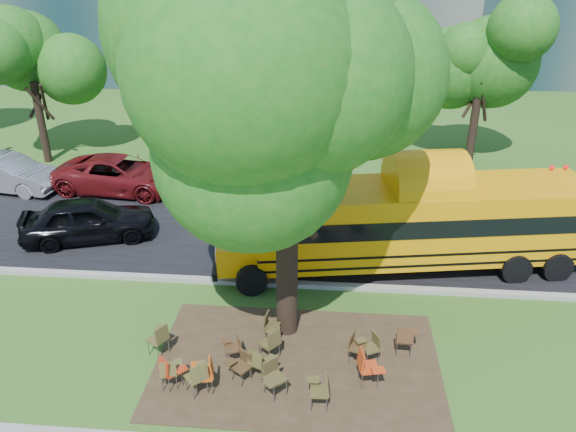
# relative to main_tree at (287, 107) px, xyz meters

# --- Properties ---
(ground) EXTENTS (160.00, 160.00, 0.00)m
(ground) POSITION_rel_main_tree_xyz_m (-0.62, -0.83, -6.13)
(ground) COLOR #2D581B
(ground) RESTS_ON ground
(dirt_patch) EXTENTS (7.00, 4.50, 0.03)m
(dirt_patch) POSITION_rel_main_tree_xyz_m (0.38, -1.33, -6.11)
(dirt_patch) COLOR #382819
(dirt_patch) RESTS_ON ground
(asphalt_road) EXTENTS (80.00, 8.00, 0.04)m
(asphalt_road) POSITION_rel_main_tree_xyz_m (-0.62, 6.17, -6.11)
(asphalt_road) COLOR black
(asphalt_road) RESTS_ON ground
(kerb_near) EXTENTS (80.00, 0.25, 0.14)m
(kerb_near) POSITION_rel_main_tree_xyz_m (-0.62, 2.17, -6.06)
(kerb_near) COLOR gray
(kerb_near) RESTS_ON ground
(kerb_far) EXTENTS (80.00, 0.25, 0.14)m
(kerb_far) POSITION_rel_main_tree_xyz_m (-0.62, 10.27, -6.06)
(kerb_far) COLOR gray
(kerb_far) RESTS_ON ground
(bg_tree_0) EXTENTS (5.20, 5.20, 7.18)m
(bg_tree_0) POSITION_rel_main_tree_xyz_m (-12.62, 12.17, -1.56)
(bg_tree_0) COLOR black
(bg_tree_0) RESTS_ON ground
(bg_tree_2) EXTENTS (4.80, 4.80, 6.62)m
(bg_tree_2) POSITION_rel_main_tree_xyz_m (-5.62, 15.17, -1.92)
(bg_tree_2) COLOR black
(bg_tree_2) RESTS_ON ground
(bg_tree_3) EXTENTS (5.60, 5.60, 7.84)m
(bg_tree_3) POSITION_rel_main_tree_xyz_m (7.38, 13.17, -1.10)
(bg_tree_3) COLOR black
(bg_tree_3) RESTS_ON ground
(main_tree) EXTENTS (7.12, 7.12, 9.70)m
(main_tree) POSITION_rel_main_tree_xyz_m (0.00, 0.00, 0.00)
(main_tree) COLOR black
(main_tree) RESTS_ON ground
(school_bus) EXTENTS (11.73, 4.32, 2.81)m
(school_bus) POSITION_rel_main_tree_xyz_m (3.77, 3.67, -4.50)
(school_bus) COLOR orange
(school_bus) RESTS_ON ground
(chair_0) EXTENTS (0.57, 0.62, 0.84)m
(chair_0) POSITION_rel_main_tree_xyz_m (-2.52, -2.42, -5.61)
(chair_0) COLOR brown
(chair_0) RESTS_ON ground
(chair_1) EXTENTS (0.75, 0.59, 0.87)m
(chair_1) POSITION_rel_main_tree_xyz_m (-2.52, -2.41, -5.59)
(chair_1) COLOR #A72C11
(chair_1) RESTS_ON ground
(chair_2) EXTENTS (0.62, 0.78, 0.91)m
(chair_2) POSITION_rel_main_tree_xyz_m (-1.81, -2.56, -5.57)
(chair_2) COLOR brown
(chair_2) RESTS_ON ground
(chair_3) EXTENTS (0.69, 0.55, 0.81)m
(chair_3) POSITION_rel_main_tree_xyz_m (-0.89, -2.01, -5.63)
(chair_3) COLOR #432F18
(chair_3) RESTS_ON ground
(chair_4) EXTENTS (0.70, 0.55, 0.86)m
(chair_4) POSITION_rel_main_tree_xyz_m (-0.49, -1.94, -5.60)
(chair_4) COLOR #49471F
(chair_4) RESTS_ON ground
(chair_5) EXTENTS (0.63, 0.80, 0.93)m
(chair_5) POSITION_rel_main_tree_xyz_m (-0.11, -2.42, -5.55)
(chair_5) COLOR #4B3F20
(chair_5) RESTS_ON ground
(chair_6) EXTENTS (0.52, 0.56, 0.87)m
(chair_6) POSITION_rel_main_tree_xyz_m (1.01, -2.70, -5.59)
(chair_6) COLOR #4B4520
(chair_6) RESTS_ON ground
(chair_7) EXTENTS (0.66, 0.64, 0.96)m
(chair_7) POSITION_rel_main_tree_xyz_m (2.03, -1.93, -5.54)
(chair_7) COLOR #BE3C14
(chair_7) RESTS_ON ground
(chair_8) EXTENTS (0.60, 0.76, 0.90)m
(chair_8) POSITION_rel_main_tree_xyz_m (-3.08, -1.28, -5.57)
(chair_8) COLOR #4F4822
(chair_8) RESTS_ON ground
(chair_9) EXTENTS (0.60, 0.53, 0.77)m
(chair_9) POSITION_rel_main_tree_xyz_m (-1.19, -1.33, -5.65)
(chair_9) COLOR #462E19
(chair_9) RESTS_ON ground
(chair_10) EXTENTS (0.46, 0.57, 0.79)m
(chair_10) POSITION_rel_main_tree_xyz_m (-0.40, -0.42, -5.64)
(chair_10) COLOR #443A1D
(chair_10) RESTS_ON ground
(chair_11) EXTENTS (0.60, 0.76, 0.89)m
(chair_11) POSITION_rel_main_tree_xyz_m (-0.28, -1.19, -5.58)
(chair_11) COLOR #4B4220
(chair_11) RESTS_ON ground
(chair_12) EXTENTS (0.52, 0.66, 0.83)m
(chair_12) POSITION_rel_main_tree_xyz_m (1.80, -1.13, -5.62)
(chair_12) COLOR #483219
(chair_12) RESTS_ON ground
(chair_13) EXTENTS (0.59, 0.52, 0.89)m
(chair_13) POSITION_rel_main_tree_xyz_m (3.04, -0.76, -5.58)
(chair_13) COLOR #4D311B
(chair_13) RESTS_ON ground
(chair_14) EXTENTS (0.67, 0.56, 0.83)m
(chair_14) POSITION_rel_main_tree_xyz_m (2.18, -1.07, -5.62)
(chair_14) COLOR brown
(chair_14) RESTS_ON ground
(chair_15) EXTENTS (0.63, 0.61, 0.89)m
(chair_15) POSITION_rel_main_tree_xyz_m (-1.66, -2.42, -5.58)
(chair_15) COLOR #AD4612
(chair_15) RESTS_ON ground
(black_car) EXTENTS (4.84, 3.09, 1.53)m
(black_car) POSITION_rel_main_tree_xyz_m (-7.36, 4.62, -5.36)
(black_car) COLOR black
(black_car) RESTS_ON ground
(bg_car_silver) EXTENTS (4.76, 2.28, 1.51)m
(bg_car_silver) POSITION_rel_main_tree_xyz_m (-12.57, 8.60, -5.38)
(bg_car_silver) COLOR gray
(bg_car_silver) RESTS_ON ground
(bg_car_red) EXTENTS (5.61, 2.99, 1.50)m
(bg_car_red) POSITION_rel_main_tree_xyz_m (-7.79, 8.93, -5.38)
(bg_car_red) COLOR #560E11
(bg_car_red) RESTS_ON ground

